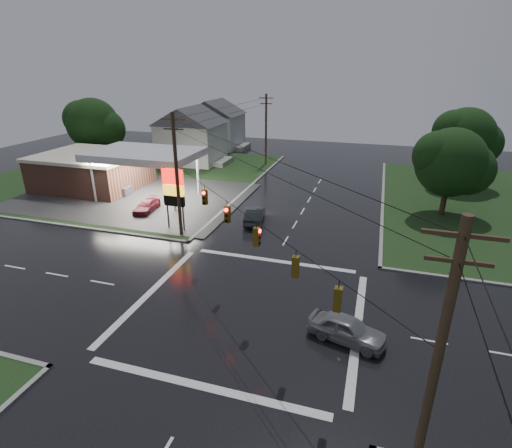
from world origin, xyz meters
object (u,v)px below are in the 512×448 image
(house_far, at_px, (215,123))
(car_pump, at_px, (147,206))
(utility_pole_nw, at_px, (177,174))
(car_crossing, at_px, (347,329))
(utility_pole_n, at_px, (266,129))
(house_near, at_px, (191,134))
(pylon_sign, at_px, (174,189))
(gas_station, at_px, (100,169))
(car_north, at_px, (255,215))
(utility_pole_se, at_px, (435,370))
(tree_ne_near, at_px, (452,163))
(tree_nw_behind, at_px, (94,124))
(tree_ne_far, at_px, (466,138))

(house_far, relative_size, car_pump, 2.65)
(utility_pole_nw, height_order, car_crossing, utility_pole_nw)
(utility_pole_n, xyz_separation_m, house_near, (-11.45, -2.00, -1.06))
(pylon_sign, distance_m, utility_pole_nw, 2.22)
(utility_pole_nw, bearing_deg, car_crossing, -34.14)
(utility_pole_n, bearing_deg, gas_station, -131.47)
(house_far, height_order, car_crossing, house_far)
(utility_pole_n, height_order, house_near, utility_pole_n)
(house_far, relative_size, car_north, 2.37)
(utility_pole_se, bearing_deg, car_pump, 137.12)
(utility_pole_nw, xyz_separation_m, utility_pole_n, (0.00, 28.50, -0.25))
(house_far, bearing_deg, tree_ne_near, -35.77)
(utility_pole_nw, relative_size, car_pump, 2.64)
(tree_ne_near, bearing_deg, utility_pole_nw, -152.14)
(house_far, bearing_deg, house_near, -85.24)
(utility_pole_nw, distance_m, car_crossing, 19.91)
(gas_station, relative_size, tree_nw_behind, 2.62)
(utility_pole_nw, xyz_separation_m, car_pump, (-6.31, 4.50, -5.12))
(tree_ne_near, bearing_deg, tree_nw_behind, 170.53)
(tree_nw_behind, distance_m, car_north, 34.10)
(gas_station, relative_size, tree_ne_near, 2.92)
(gas_station, xyz_separation_m, utility_pole_nw, (16.18, -10.20, 3.17))
(car_crossing, height_order, car_pump, car_crossing)
(pylon_sign, xyz_separation_m, tree_ne_far, (27.65, 23.49, 2.17))
(house_far, relative_size, car_crossing, 2.48)
(gas_station, height_order, house_far, house_far)
(pylon_sign, distance_m, house_near, 27.56)
(gas_station, height_order, house_near, house_near)
(gas_station, bearing_deg, car_north, -13.51)
(car_crossing, relative_size, car_pump, 1.07)
(house_far, xyz_separation_m, car_north, (17.99, -33.52, -3.64))
(car_crossing, bearing_deg, utility_pole_n, 37.30)
(tree_ne_far, distance_m, car_north, 29.25)
(pylon_sign, bearing_deg, car_pump, 146.59)
(house_near, xyz_separation_m, car_crossing, (27.41, -37.32, -3.65))
(utility_pole_n, bearing_deg, utility_pole_nw, -90.00)
(utility_pole_nw, bearing_deg, car_north, 41.94)
(tree_ne_far, bearing_deg, tree_ne_near, -104.07)
(pylon_sign, xyz_separation_m, car_north, (6.54, 3.98, -3.24))
(gas_station, bearing_deg, tree_nw_behind, 128.42)
(pylon_sign, distance_m, utility_pole_se, 28.34)
(tree_nw_behind, height_order, car_crossing, tree_nw_behind)
(utility_pole_n, bearing_deg, tree_ne_near, -34.10)
(utility_pole_se, xyz_separation_m, house_near, (-30.45, 45.50, -1.32))
(utility_pole_se, xyz_separation_m, house_far, (-31.45, 57.50, -1.32))
(tree_nw_behind, bearing_deg, gas_station, -51.58)
(house_near, xyz_separation_m, tree_ne_near, (35.09, -14.01, 1.16))
(utility_pole_nw, distance_m, utility_pole_se, 26.87)
(utility_pole_n, distance_m, tree_nw_behind, 25.63)
(tree_ne_near, xyz_separation_m, car_crossing, (-7.69, -23.32, -4.80))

